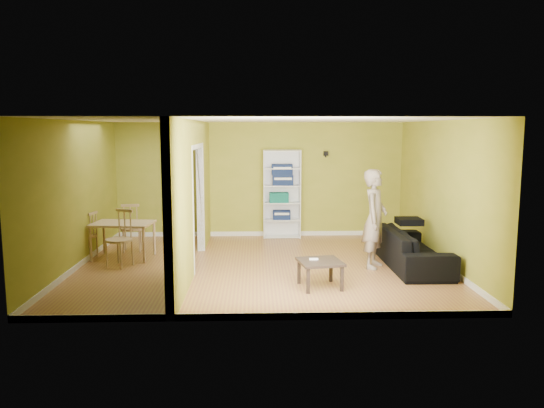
{
  "coord_description": "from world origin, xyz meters",
  "views": [
    {
      "loc": [
        -0.1,
        -9.3,
        2.44
      ],
      "look_at": [
        0.2,
        0.2,
        1.1
      ],
      "focal_mm": 35.0,
      "sensor_mm": 36.0,
      "label": 1
    }
  ],
  "objects_px": {
    "sofa": "(413,243)",
    "chair_far": "(132,227)",
    "chair_near": "(119,238)",
    "dining_table": "(123,227)",
    "person": "(375,210)",
    "bookshelf": "(282,194)",
    "coffee_table": "(320,265)",
    "chair_left": "(86,235)"
  },
  "relations": [
    {
      "from": "sofa",
      "to": "chair_far",
      "type": "xyz_separation_m",
      "value": [
        -5.29,
        1.39,
        0.06
      ]
    },
    {
      "from": "chair_near",
      "to": "dining_table",
      "type": "bearing_deg",
      "value": 121.98
    },
    {
      "from": "sofa",
      "to": "chair_near",
      "type": "distance_m",
      "value": 5.25
    },
    {
      "from": "dining_table",
      "to": "person",
      "type": "bearing_deg",
      "value": -10.15
    },
    {
      "from": "bookshelf",
      "to": "dining_table",
      "type": "height_order",
      "value": "bookshelf"
    },
    {
      "from": "bookshelf",
      "to": "coffee_table",
      "type": "bearing_deg",
      "value": -84.18
    },
    {
      "from": "chair_left",
      "to": "chair_near",
      "type": "relative_size",
      "value": 0.87
    },
    {
      "from": "person",
      "to": "coffee_table",
      "type": "height_order",
      "value": "person"
    },
    {
      "from": "dining_table",
      "to": "chair_left",
      "type": "bearing_deg",
      "value": 174.55
    },
    {
      "from": "dining_table",
      "to": "sofa",
      "type": "bearing_deg",
      "value": -8.6
    },
    {
      "from": "dining_table",
      "to": "chair_left",
      "type": "height_order",
      "value": "chair_left"
    },
    {
      "from": "coffee_table",
      "to": "chair_near",
      "type": "distance_m",
      "value": 3.72
    },
    {
      "from": "sofa",
      "to": "dining_table",
      "type": "bearing_deg",
      "value": 81.38
    },
    {
      "from": "bookshelf",
      "to": "coffee_table",
      "type": "distance_m",
      "value": 4.0
    },
    {
      "from": "person",
      "to": "chair_left",
      "type": "bearing_deg",
      "value": 105.24
    },
    {
      "from": "sofa",
      "to": "chair_left",
      "type": "distance_m",
      "value": 6.1
    },
    {
      "from": "person",
      "to": "bookshelf",
      "type": "relative_size",
      "value": 1.04
    },
    {
      "from": "bookshelf",
      "to": "chair_far",
      "type": "xyz_separation_m",
      "value": [
        -3.08,
        -1.35,
        -0.5
      ]
    },
    {
      "from": "dining_table",
      "to": "chair_far",
      "type": "height_order",
      "value": "chair_far"
    },
    {
      "from": "chair_left",
      "to": "bookshelf",
      "type": "bearing_deg",
      "value": 127.72
    },
    {
      "from": "bookshelf",
      "to": "chair_left",
      "type": "distance_m",
      "value": 4.3
    },
    {
      "from": "coffee_table",
      "to": "chair_near",
      "type": "xyz_separation_m",
      "value": [
        -3.45,
        1.4,
        0.15
      ]
    },
    {
      "from": "person",
      "to": "coffee_table",
      "type": "bearing_deg",
      "value": 161.54
    },
    {
      "from": "chair_left",
      "to": "chair_far",
      "type": "distance_m",
      "value": 0.91
    },
    {
      "from": "coffee_table",
      "to": "chair_left",
      "type": "height_order",
      "value": "chair_left"
    },
    {
      "from": "person",
      "to": "chair_left",
      "type": "height_order",
      "value": "person"
    },
    {
      "from": "sofa",
      "to": "chair_far",
      "type": "height_order",
      "value": "chair_far"
    },
    {
      "from": "dining_table",
      "to": "chair_near",
      "type": "height_order",
      "value": "chair_near"
    },
    {
      "from": "coffee_table",
      "to": "bookshelf",
      "type": "bearing_deg",
      "value": 95.82
    },
    {
      "from": "sofa",
      "to": "chair_left",
      "type": "xyz_separation_m",
      "value": [
        -6.04,
        0.87,
        0.01
      ]
    },
    {
      "from": "chair_left",
      "to": "chair_far",
      "type": "xyz_separation_m",
      "value": [
        0.75,
        0.51,
        0.05
      ]
    },
    {
      "from": "person",
      "to": "chair_left",
      "type": "xyz_separation_m",
      "value": [
        -5.35,
        0.9,
        -0.58
      ]
    },
    {
      "from": "chair_left",
      "to": "sofa",
      "type": "bearing_deg",
      "value": 93.66
    },
    {
      "from": "person",
      "to": "dining_table",
      "type": "xyz_separation_m",
      "value": [
        -4.63,
        0.83,
        -0.42
      ]
    },
    {
      "from": "bookshelf",
      "to": "sofa",
      "type": "bearing_deg",
      "value": -51.13
    },
    {
      "from": "chair_near",
      "to": "chair_far",
      "type": "height_order",
      "value": "chair_near"
    },
    {
      "from": "person",
      "to": "chair_far",
      "type": "relative_size",
      "value": 2.08
    },
    {
      "from": "coffee_table",
      "to": "chair_near",
      "type": "bearing_deg",
      "value": 157.96
    },
    {
      "from": "chair_left",
      "to": "person",
      "type": "bearing_deg",
      "value": 92.36
    },
    {
      "from": "sofa",
      "to": "chair_near",
      "type": "relative_size",
      "value": 2.24
    },
    {
      "from": "coffee_table",
      "to": "chair_left",
      "type": "bearing_deg",
      "value": 153.93
    },
    {
      "from": "person",
      "to": "bookshelf",
      "type": "height_order",
      "value": "person"
    }
  ]
}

